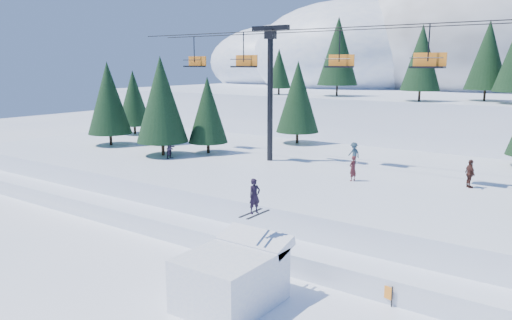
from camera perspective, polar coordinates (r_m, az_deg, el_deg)
The scene contains 9 objects.
ground at distance 21.21m, azimuth -5.70°, elevation -17.07°, with size 160.00×160.00×0.00m, color white.
mid_shelf at distance 35.43m, azimuth 13.77°, elevation -3.61°, with size 70.00×22.00×2.50m, color white.
berm at distance 26.97m, azimuth 5.66°, elevation -9.51°, with size 70.00×6.00×1.10m, color white.
mountain_ridge at distance 89.11m, azimuth 24.46°, elevation 9.74°, with size 119.00×60.00×26.46m.
jump_kicker at distance 21.37m, azimuth -2.75°, elevation -13.14°, with size 3.32×4.53×5.15m.
chairlift at distance 33.94m, azimuth 16.58°, elevation 9.42°, with size 46.00×3.21×10.28m.
conifer_stand at distance 34.92m, azimuth 18.56°, elevation 5.29°, with size 62.15×17.07×9.44m.
distant_skiers at distance 35.42m, azimuth 13.20°, elevation -0.11°, with size 32.24×9.43×1.75m.
banner_near at distance 22.90m, azimuth 12.45°, elevation -13.58°, with size 2.73×0.92×0.90m.
Camera 1 is at (12.44, -14.02, 9.92)m, focal length 35.00 mm.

